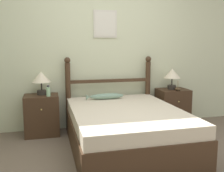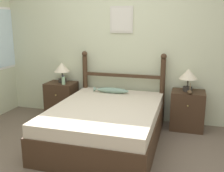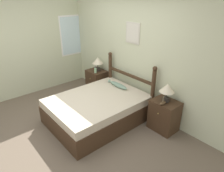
# 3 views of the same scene
# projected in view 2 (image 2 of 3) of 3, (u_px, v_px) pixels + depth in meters

# --- Properties ---
(ground_plane) EXTENTS (16.00, 16.00, 0.00)m
(ground_plane) POSITION_uv_depth(u_px,v_px,m) (82.00, 163.00, 3.17)
(ground_plane) COLOR brown
(wall_back) EXTENTS (6.40, 0.08, 2.55)m
(wall_back) POSITION_uv_depth(u_px,v_px,m) (119.00, 46.00, 4.49)
(wall_back) COLOR beige
(wall_back) RESTS_ON ground_plane
(bed) EXTENTS (1.44, 1.93, 0.53)m
(bed) POSITION_uv_depth(u_px,v_px,m) (106.00, 124.00, 3.71)
(bed) COLOR #3D2819
(bed) RESTS_ON ground_plane
(headboard) EXTENTS (1.46, 0.10, 1.18)m
(headboard) POSITION_uv_depth(u_px,v_px,m) (122.00, 84.00, 4.48)
(headboard) COLOR #3D2819
(headboard) RESTS_ON ground_plane
(nightstand_left) EXTENTS (0.51, 0.43, 0.62)m
(nightstand_left) POSITION_uv_depth(u_px,v_px,m) (62.00, 99.00, 4.74)
(nightstand_left) COLOR #3D2819
(nightstand_left) RESTS_ON ground_plane
(nightstand_right) EXTENTS (0.51, 0.43, 0.62)m
(nightstand_right) POSITION_uv_depth(u_px,v_px,m) (187.00, 110.00, 4.15)
(nightstand_right) COLOR #3D2819
(nightstand_right) RESTS_ON ground_plane
(table_lamp_left) EXTENTS (0.28, 0.28, 0.35)m
(table_lamp_left) POSITION_uv_depth(u_px,v_px,m) (62.00, 69.00, 4.64)
(table_lamp_left) COLOR #2D2823
(table_lamp_left) RESTS_ON nightstand_left
(table_lamp_right) EXTENTS (0.28, 0.28, 0.35)m
(table_lamp_right) POSITION_uv_depth(u_px,v_px,m) (188.00, 75.00, 4.04)
(table_lamp_right) COLOR #2D2823
(table_lamp_right) RESTS_ON nightstand_right
(bottle) EXTENTS (0.06, 0.06, 0.17)m
(bottle) POSITION_uv_depth(u_px,v_px,m) (63.00, 80.00, 4.52)
(bottle) COLOR #99C699
(bottle) RESTS_ON nightstand_left
(model_boat) EXTENTS (0.08, 0.16, 0.16)m
(model_boat) POSITION_uv_depth(u_px,v_px,m) (190.00, 92.00, 3.94)
(model_boat) COLOR #4C3823
(model_boat) RESTS_ON nightstand_right
(fish_pillow) EXTENTS (0.60, 0.12, 0.09)m
(fish_pillow) POSITION_uv_depth(u_px,v_px,m) (112.00, 90.00, 4.30)
(fish_pillow) COLOR gray
(fish_pillow) RESTS_ON bed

